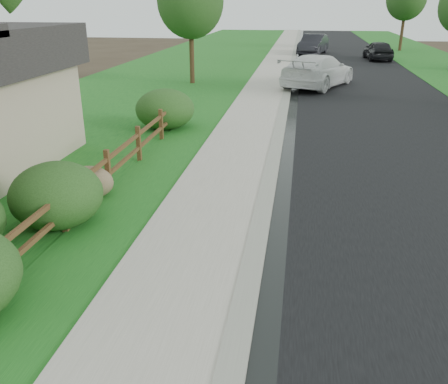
# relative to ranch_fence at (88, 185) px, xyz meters

# --- Properties ---
(road) EXTENTS (8.00, 90.00, 0.02)m
(road) POSITION_rel_ranch_fence_xyz_m (8.20, 28.60, -0.61)
(road) COLOR black
(road) RESTS_ON ground
(curb) EXTENTS (0.40, 90.00, 0.12)m
(curb) POSITION_rel_ranch_fence_xyz_m (4.00, 28.60, -0.56)
(curb) COLOR gray
(curb) RESTS_ON ground
(wet_gutter) EXTENTS (0.50, 90.00, 0.00)m
(wet_gutter) POSITION_rel_ranch_fence_xyz_m (4.35, 28.60, -0.60)
(wet_gutter) COLOR black
(wet_gutter) RESTS_ON road
(sidewalk) EXTENTS (2.20, 90.00, 0.10)m
(sidewalk) POSITION_rel_ranch_fence_xyz_m (2.70, 28.60, -0.57)
(sidewalk) COLOR #A39B8E
(sidewalk) RESTS_ON ground
(grass_strip) EXTENTS (1.60, 90.00, 0.06)m
(grass_strip) POSITION_rel_ranch_fence_xyz_m (0.80, 28.60, -0.59)
(grass_strip) COLOR #175019
(grass_strip) RESTS_ON ground
(lawn_near) EXTENTS (9.00, 90.00, 0.04)m
(lawn_near) POSITION_rel_ranch_fence_xyz_m (-4.40, 28.60, -0.60)
(lawn_near) COLOR #175019
(lawn_near) RESTS_ON ground
(verge_far) EXTENTS (6.00, 90.00, 0.04)m
(verge_far) POSITION_rel_ranch_fence_xyz_m (15.10, 28.60, -0.60)
(verge_far) COLOR #175019
(verge_far) RESTS_ON ground
(ranch_fence) EXTENTS (0.12, 16.92, 1.10)m
(ranch_fence) POSITION_rel_ranch_fence_xyz_m (0.00, 0.00, 0.00)
(ranch_fence) COLOR #442A16
(ranch_fence) RESTS_ON ground
(white_suv) EXTENTS (4.72, 6.61, 1.78)m
(white_suv) POSITION_rel_ranch_fence_xyz_m (5.60, 18.06, 0.29)
(white_suv) COLOR white
(white_suv) RESTS_ON road
(dark_car_mid) EXTENTS (2.11, 4.60, 1.53)m
(dark_car_mid) POSITION_rel_ranch_fence_xyz_m (10.80, 32.22, 0.17)
(dark_car_mid) COLOR black
(dark_car_mid) RESTS_ON road
(dark_car_far) EXTENTS (2.95, 5.53, 1.73)m
(dark_car_far) POSITION_rel_ranch_fence_xyz_m (5.60, 35.77, 0.27)
(dark_car_far) COLOR black
(dark_car_far) RESTS_ON road
(boulder) EXTENTS (1.39, 1.18, 0.80)m
(boulder) POSITION_rel_ranch_fence_xyz_m (-0.30, 0.72, -0.22)
(boulder) COLOR brown
(boulder) RESTS_ON ground
(shrub_c) EXTENTS (2.30, 2.30, 1.41)m
(shrub_c) POSITION_rel_ranch_fence_xyz_m (-0.30, -0.87, 0.09)
(shrub_c) COLOR #1D3F16
(shrub_c) RESTS_ON ground
(shrub_d) EXTENTS (2.71, 2.71, 1.51)m
(shrub_d) POSITION_rel_ranch_fence_xyz_m (-0.30, 7.60, 0.14)
(shrub_d) COLOR #1D3F16
(shrub_d) RESTS_ON ground
(tree_near_left) EXTENTS (3.71, 3.71, 6.58)m
(tree_near_left) POSITION_rel_ranch_fence_xyz_m (-1.62, 18.15, 3.91)
(tree_near_left) COLOR #3D2819
(tree_near_left) RESTS_ON ground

